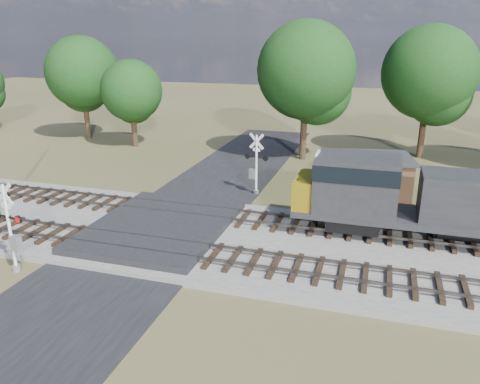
% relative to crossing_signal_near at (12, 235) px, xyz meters
% --- Properties ---
extents(ground, '(160.00, 160.00, 0.00)m').
position_rel_crossing_signal_near_xyz_m(ground, '(4.31, 5.41, -1.80)').
color(ground, '#3F4323').
rests_on(ground, ground).
extents(ballast_bed, '(140.00, 10.00, 0.30)m').
position_rel_crossing_signal_near_xyz_m(ballast_bed, '(14.31, 5.91, -1.65)').
color(ballast_bed, gray).
rests_on(ballast_bed, ground).
extents(road, '(7.00, 60.00, 0.08)m').
position_rel_crossing_signal_near_xyz_m(road, '(4.31, 5.41, -1.76)').
color(road, black).
rests_on(road, ground).
extents(crossing_panel, '(7.00, 9.00, 0.62)m').
position_rel_crossing_signal_near_xyz_m(crossing_panel, '(4.31, 5.91, -1.49)').
color(crossing_panel, '#262628').
rests_on(crossing_panel, ground).
extents(track_near, '(140.00, 2.60, 0.33)m').
position_rel_crossing_signal_near_xyz_m(track_near, '(7.43, 3.41, -1.39)').
color(track_near, black).
rests_on(track_near, ballast_bed).
extents(track_far, '(140.00, 2.60, 0.33)m').
position_rel_crossing_signal_near_xyz_m(track_far, '(7.43, 8.41, -1.39)').
color(track_far, black).
rests_on(track_far, ballast_bed).
extents(crossing_signal_near, '(1.74, 0.44, 4.33)m').
position_rel_crossing_signal_near_xyz_m(crossing_signal_near, '(0.00, 0.00, 0.00)').
color(crossing_signal_near, silver).
rests_on(crossing_signal_near, ground).
extents(crossing_signal_far, '(1.69, 0.47, 4.23)m').
position_rel_crossing_signal_near_xyz_m(crossing_signal_far, '(7.52, 13.78, -0.04)').
color(crossing_signal_far, silver).
rests_on(crossing_signal_far, ground).
extents(equipment_shed, '(4.76, 4.76, 2.80)m').
position_rel_crossing_signal_near_xyz_m(equipment_shed, '(15.47, 15.69, -0.38)').
color(equipment_shed, '#47321E').
rests_on(equipment_shed, ground).
extents(treeline, '(85.37, 11.63, 11.66)m').
position_rel_crossing_signal_near_xyz_m(treeline, '(18.97, 25.71, 5.31)').
color(treeline, black).
rests_on(treeline, ground).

